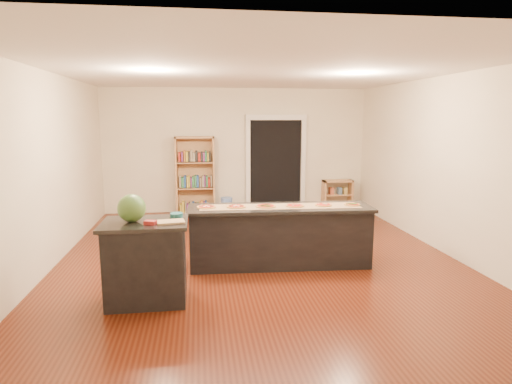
{
  "coord_description": "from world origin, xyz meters",
  "views": [
    {
      "loc": [
        -0.87,
        -6.29,
        2.14
      ],
      "look_at": [
        0.0,
        0.2,
        1.0
      ],
      "focal_mm": 30.0,
      "sensor_mm": 36.0,
      "label": 1
    }
  ],
  "objects": [
    {
      "name": "room",
      "position": [
        0.0,
        0.0,
        1.4
      ],
      "size": [
        6.0,
        7.0,
        2.8
      ],
      "color": "#ECE2C6",
      "rests_on": "ground"
    },
    {
      "name": "doorway",
      "position": [
        0.9,
        3.46,
        1.2
      ],
      "size": [
        1.4,
        0.09,
        2.21
      ],
      "color": "black",
      "rests_on": "room"
    },
    {
      "name": "kitchen_island",
      "position": [
        0.28,
        -0.35,
        0.44
      ],
      "size": [
        2.65,
        0.72,
        0.88
      ],
      "rotation": [
        0.0,
        0.0,
        -0.05
      ],
      "color": "black",
      "rests_on": "ground"
    },
    {
      "name": "side_counter",
      "position": [
        -1.51,
        -1.4,
        0.49
      ],
      "size": [
        0.98,
        0.71,
        0.96
      ],
      "rotation": [
        0.0,
        0.0,
        0.0
      ],
      "color": "black",
      "rests_on": "ground"
    },
    {
      "name": "bookshelf",
      "position": [
        -0.96,
        3.3,
        0.87
      ],
      "size": [
        0.87,
        0.31,
        1.73
      ],
      "primitive_type": "cube",
      "color": "tan",
      "rests_on": "ground"
    },
    {
      "name": "low_shelf",
      "position": [
        2.36,
        3.3,
        0.35
      ],
      "size": [
        0.69,
        0.3,
        0.69
      ],
      "primitive_type": "cube",
      "color": "tan",
      "rests_on": "ground"
    },
    {
      "name": "waste_bin",
      "position": [
        -0.28,
        3.1,
        0.19
      ],
      "size": [
        0.26,
        0.26,
        0.38
      ],
      "primitive_type": "cylinder",
      "color": "#5B81CC",
      "rests_on": "ground"
    },
    {
      "name": "kraft_paper",
      "position": [
        0.28,
        -0.35,
        0.88
      ],
      "size": [
        2.32,
        0.53,
        0.0
      ],
      "primitive_type": "cube",
      "rotation": [
        0.0,
        0.0,
        -0.05
      ],
      "color": "olive",
      "rests_on": "kitchen_island"
    },
    {
      "name": "watermelon",
      "position": [
        -1.64,
        -1.39,
        1.12
      ],
      "size": [
        0.32,
        0.32,
        0.32
      ],
      "primitive_type": "sphere",
      "color": "#144214",
      "rests_on": "side_counter"
    },
    {
      "name": "cutting_board",
      "position": [
        -1.2,
        -1.49,
        0.98
      ],
      "size": [
        0.33,
        0.25,
        0.02
      ],
      "primitive_type": "cube",
      "rotation": [
        0.0,
        0.0,
        0.15
      ],
      "color": "tan",
      "rests_on": "side_counter"
    },
    {
      "name": "package_red",
      "position": [
        -1.43,
        -1.54,
        0.99
      ],
      "size": [
        0.15,
        0.13,
        0.04
      ],
      "primitive_type": "cube",
      "rotation": [
        0.0,
        0.0,
        -0.34
      ],
      "color": "maroon",
      "rests_on": "side_counter"
    },
    {
      "name": "package_teal",
      "position": [
        -1.15,
        -1.25,
        0.99
      ],
      "size": [
        0.15,
        0.15,
        0.06
      ],
      "primitive_type": "cylinder",
      "color": "#195966",
      "rests_on": "side_counter"
    },
    {
      "name": "pizza_a",
      "position": [
        -0.78,
        -0.3,
        0.89
      ],
      "size": [
        0.26,
        0.26,
        0.02
      ],
      "color": "#AF7B43",
      "rests_on": "kitchen_island"
    },
    {
      "name": "pizza_b",
      "position": [
        -0.36,
        -0.33,
        0.89
      ],
      "size": [
        0.27,
        0.27,
        0.02
      ],
      "color": "#AF7B43",
      "rests_on": "kitchen_island"
    },
    {
      "name": "pizza_c",
      "position": [
        0.07,
        -0.36,
        0.89
      ],
      "size": [
        0.31,
        0.31,
        0.02
      ],
      "color": "#AF7B43",
      "rests_on": "kitchen_island"
    },
    {
      "name": "pizza_d",
      "position": [
        0.49,
        -0.38,
        0.89
      ],
      "size": [
        0.25,
        0.25,
        0.02
      ],
      "color": "#AF7B43",
      "rests_on": "kitchen_island"
    },
    {
      "name": "pizza_e",
      "position": [
        0.91,
        -0.38,
        0.89
      ],
      "size": [
        0.25,
        0.25,
        0.02
      ],
      "color": "#AF7B43",
      "rests_on": "kitchen_island"
    },
    {
      "name": "pizza_f",
      "position": [
        1.34,
        -0.41,
        0.89
      ],
      "size": [
        0.25,
        0.25,
        0.02
      ],
      "color": "#AF7B43",
      "rests_on": "kitchen_island"
    }
  ]
}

